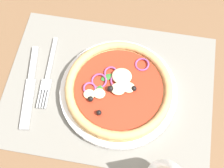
# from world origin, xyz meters

# --- Properties ---
(ground_plane) EXTENTS (1.90, 1.40, 0.02)m
(ground_plane) POSITION_xyz_m (0.00, 0.00, -0.01)
(ground_plane) COLOR brown
(placemat) EXTENTS (0.46, 0.34, 0.00)m
(placemat) POSITION_xyz_m (0.00, 0.00, 0.00)
(placemat) COLOR slate
(placemat) RESTS_ON ground_plane
(plate) EXTENTS (0.25, 0.25, 0.01)m
(plate) POSITION_xyz_m (-0.02, 0.01, 0.01)
(plate) COLOR white
(plate) RESTS_ON placemat
(pizza) EXTENTS (0.23, 0.23, 0.03)m
(pizza) POSITION_xyz_m (-0.02, 0.01, 0.03)
(pizza) COLOR tan
(pizza) RESTS_ON plate
(fork) EXTENTS (0.03, 0.18, 0.00)m
(fork) POSITION_xyz_m (0.14, -0.01, 0.01)
(fork) COLOR #B2B5BA
(fork) RESTS_ON placemat
(knife) EXTENTS (0.05, 0.20, 0.01)m
(knife) POSITION_xyz_m (0.17, 0.03, 0.01)
(knife) COLOR #B2B5BA
(knife) RESTS_ON placemat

